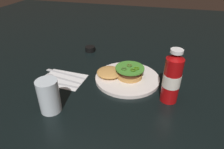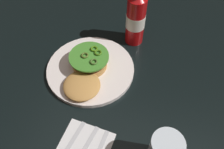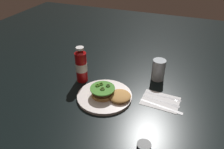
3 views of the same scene
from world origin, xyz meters
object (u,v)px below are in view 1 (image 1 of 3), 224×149
napkin (63,79)px  spoon_utensil (53,82)px  burger_sandwich (122,72)px  dinner_plate (127,78)px  fork_utensil (60,77)px  ketchup_bottle (172,78)px  condiment_cup (90,49)px  butter_knife (63,73)px  water_glass (49,96)px

napkin → spoon_utensil: 0.05m
napkin → spoon_utensil: bearing=50.5°
burger_sandwich → napkin: size_ratio=1.13×
dinner_plate → spoon_utensil: size_ratio=1.48×
dinner_plate → fork_utensil: size_ratio=1.47×
napkin → ketchup_bottle: bearing=176.6°
condiment_cup → butter_knife: bearing=83.1°
water_glass → condiment_cup: size_ratio=2.18×
napkin → butter_knife: bearing=-61.2°
spoon_utensil → napkin: bearing=-129.5°
condiment_cup → water_glass: bearing=95.0°
ketchup_bottle → butter_knife: size_ratio=0.98×
condiment_cup → ketchup_bottle: bearing=142.4°
dinner_plate → condiment_cup: size_ratio=5.01×
condiment_cup → spoon_utensil: bearing=83.5°
burger_sandwich → spoon_utensil: bearing=21.7°
napkin → butter_knife: butter_knife is taller
napkin → fork_utensil: (0.02, -0.00, 0.00)m
burger_sandwich → condiment_cup: burger_sandwich is taller
condiment_cup → fork_utensil: condiment_cup is taller
dinner_plate → butter_knife: (0.30, 0.03, -0.00)m
burger_sandwich → fork_utensil: 0.28m
water_glass → spoon_utensil: (0.08, -0.16, -0.06)m
napkin → spoon_utensil: (0.03, 0.04, 0.00)m
burger_sandwich → water_glass: size_ratio=1.70×
spoon_utensil → burger_sandwich: bearing=-158.3°
fork_utensil → ketchup_bottle: bearing=176.3°
ketchup_bottle → water_glass: (0.40, 0.17, -0.04)m
dinner_plate → condiment_cup: condiment_cup is taller
water_glass → napkin: (0.05, -0.19, -0.06)m
spoon_utensil → water_glass: bearing=118.4°
dinner_plate → water_glass: 0.35m
water_glass → butter_knife: 0.26m
butter_knife → fork_utensil: (-0.01, 0.04, 0.00)m
dinner_plate → fork_utensil: 0.30m
burger_sandwich → water_glass: (0.20, 0.27, 0.03)m
spoon_utensil → ketchup_bottle: bearing=-178.7°
water_glass → spoon_utensil: bearing=-61.6°
fork_utensil → napkin: bearing=170.3°
butter_knife → condiment_cup: bearing=-96.9°
ketchup_bottle → spoon_utensil: size_ratio=1.09×
dinner_plate → burger_sandwich: burger_sandwich is taller
napkin → fork_utensil: size_ratio=0.96×
ketchup_bottle → water_glass: size_ratio=1.70×
ketchup_bottle → spoon_utensil: bearing=1.3°
fork_utensil → butter_knife: bearing=-82.3°
ketchup_bottle → napkin: bearing=-3.4°
water_glass → butter_knife: bearing=-72.0°
condiment_cup → fork_utensil: (0.03, 0.31, -0.01)m
water_glass → napkin: bearing=-74.7°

